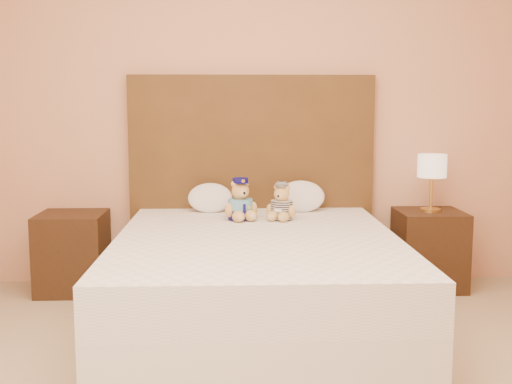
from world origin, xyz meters
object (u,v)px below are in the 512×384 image
teddy_prisoner (282,202)px  pillow_left (210,196)px  bed (257,283)px  lamp (432,169)px  nightstand_right (429,249)px  pillow_right (301,195)px  teddy_police (240,199)px  nightstand_left (73,252)px

teddy_prisoner → pillow_left: 0.58m
bed → lamp: lamp is taller
nightstand_right → pillow_right: (-0.91, 0.03, 0.39)m
bed → teddy_prisoner: 0.66m
teddy_police → teddy_prisoner: (0.27, -0.01, -0.02)m
lamp → nightstand_right: bearing=0.0°
bed → pillow_left: (-0.30, 0.83, 0.38)m
teddy_prisoner → bed: bearing=-84.6°
nightstand_left → teddy_police: size_ratio=2.03×
teddy_police → pillow_left: (-0.21, 0.31, -0.03)m
lamp → teddy_police: 1.38m
nightstand_right → teddy_prisoner: teddy_prisoner is taller
teddy_police → pillow_left: bearing=103.1°
bed → lamp: 1.59m
pillow_left → pillow_right: size_ratio=0.93×
teddy_police → lamp: bearing=-8.4°
nightstand_left → pillow_left: (0.95, 0.03, 0.38)m
bed → teddy_police: teddy_police is taller
nightstand_left → pillow_right: 1.64m
bed → teddy_prisoner: bearing=70.4°
bed → pillow_left: 0.96m
nightstand_right → teddy_prisoner: 1.18m
nightstand_left → pillow_right: size_ratio=1.66×
bed → nightstand_left: (-1.25, 0.80, -0.00)m
nightstand_left → nightstand_right: same height
lamp → teddy_prisoner: 1.13m
bed → pillow_right: pillow_right is taller
nightstand_left → teddy_prisoner: 1.51m
lamp → teddy_police: lamp is taller
teddy_prisoner → pillow_left: bearing=170.3°
teddy_police → bed: bearing=-100.6°
teddy_police → teddy_prisoner: 0.27m
teddy_prisoner → nightstand_left: bearing=-166.8°
teddy_police → teddy_prisoner: size_ratio=1.15×
bed → nightstand_left: same height
nightstand_right → pillow_left: pillow_left is taller
bed → pillow_left: size_ratio=6.49×
nightstand_left → pillow_right: pillow_right is taller
nightstand_right → nightstand_left: bearing=180.0°
nightstand_left → bed: bearing=-32.6°
pillow_right → nightstand_left: bearing=-178.9°
teddy_police → pillow_right: bearing=15.8°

